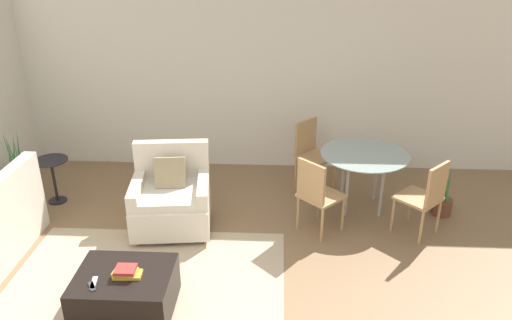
{
  "coord_description": "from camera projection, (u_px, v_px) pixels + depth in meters",
  "views": [
    {
      "loc": [
        0.68,
        -3.03,
        3.1
      ],
      "look_at": [
        0.42,
        2.16,
        0.75
      ],
      "focal_mm": 35.0,
      "sensor_mm": 36.0,
      "label": 1
    }
  ],
  "objects": [
    {
      "name": "area_rug",
      "position": [
        146.0,
        283.0,
        4.86
      ],
      "size": [
        2.68,
        1.88,
        0.01
      ],
      "color": "tan",
      "rests_on": "ground_plane"
    },
    {
      "name": "dining_table",
      "position": [
        364.0,
        160.0,
        5.96
      ],
      "size": [
        1.05,
        1.05,
        0.73
      ],
      "color": "#8C9E99",
      "rests_on": "ground_plane"
    },
    {
      "name": "tv_remote_primary",
      "position": [
        94.0,
        283.0,
        4.21
      ],
      "size": [
        0.07,
        0.17,
        0.01
      ],
      "color": "#B7B7BC",
      "rests_on": "ottoman"
    },
    {
      "name": "ottoman",
      "position": [
        126.0,
        292.0,
        4.4
      ],
      "size": [
        0.84,
        0.68,
        0.42
      ],
      "color": "black",
      "rests_on": "ground_plane"
    },
    {
      "name": "potted_plant_small",
      "position": [
        442.0,
        202.0,
        6.01
      ],
      "size": [
        0.24,
        0.24,
        0.62
      ],
      "color": "brown",
      "rests_on": "ground_plane"
    },
    {
      "name": "armchair",
      "position": [
        172.0,
        199.0,
        5.68
      ],
      "size": [
        0.94,
        0.92,
        0.94
      ],
      "color": "beige",
      "rests_on": "ground_plane"
    },
    {
      "name": "dining_chair_near_left",
      "position": [
        317.0,
        192.0,
        5.49
      ],
      "size": [
        0.59,
        0.59,
        0.9
      ],
      "color": "tan",
      "rests_on": "ground_plane"
    },
    {
      "name": "book_stack",
      "position": [
        126.0,
        272.0,
        4.28
      ],
      "size": [
        0.25,
        0.16,
        0.08
      ],
      "color": "gold",
      "rests_on": "ottoman"
    },
    {
      "name": "side_table",
      "position": [
        53.0,
        172.0,
        6.19
      ],
      "size": [
        0.41,
        0.41,
        0.58
      ],
      "color": "black",
      "rests_on": "ground_plane"
    },
    {
      "name": "potted_plant",
      "position": [
        20.0,
        186.0,
        6.27
      ],
      "size": [
        0.34,
        0.34,
        0.98
      ],
      "color": "brown",
      "rests_on": "ground_plane"
    },
    {
      "name": "wall_back",
      "position": [
        231.0,
        72.0,
        6.84
      ],
      "size": [
        12.0,
        0.06,
        2.75
      ],
      "color": "beige",
      "rests_on": "ground_plane"
    },
    {
      "name": "dining_chair_near_right",
      "position": [
        426.0,
        194.0,
        5.44
      ],
      "size": [
        0.59,
        0.59,
        0.9
      ],
      "color": "tan",
      "rests_on": "ground_plane"
    },
    {
      "name": "dining_chair_far_left",
      "position": [
        311.0,
        149.0,
        6.58
      ],
      "size": [
        0.59,
        0.59,
        0.9
      ],
      "color": "tan",
      "rests_on": "ground_plane"
    },
    {
      "name": "tv_remote_secondary",
      "position": [
        92.0,
        286.0,
        4.16
      ],
      "size": [
        0.11,
        0.13,
        0.01
      ],
      "color": "#333338",
      "rests_on": "ottoman"
    }
  ]
}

